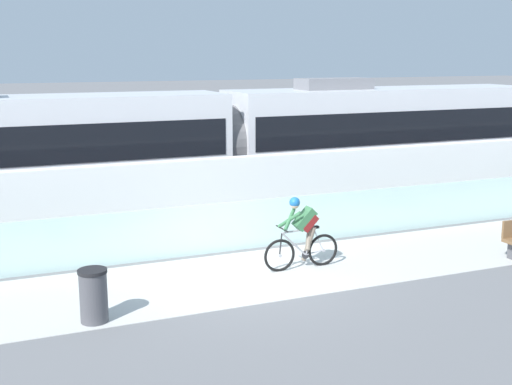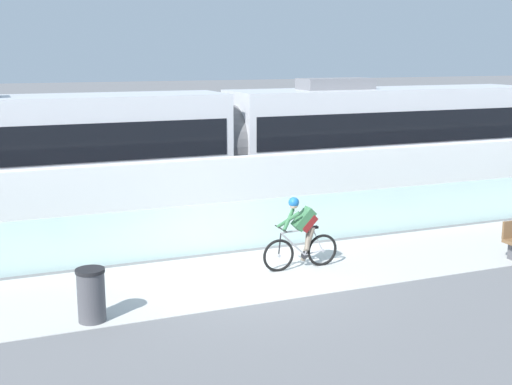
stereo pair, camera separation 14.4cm
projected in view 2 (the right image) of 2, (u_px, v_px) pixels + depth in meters
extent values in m
plane|color=slate|center=(249.00, 275.00, 14.09)|extent=(200.00, 200.00, 0.00)
cube|color=beige|center=(249.00, 275.00, 14.09)|extent=(32.00, 3.20, 0.01)
cube|color=silver|center=(220.00, 228.00, 15.65)|extent=(32.00, 0.05, 1.18)
cube|color=white|center=(197.00, 197.00, 17.20)|extent=(32.00, 0.36, 1.95)
cube|color=#595654|center=(172.00, 213.00, 19.65)|extent=(32.00, 0.08, 0.01)
cube|color=#595654|center=(160.00, 203.00, 20.95)|extent=(32.00, 0.08, 0.01)
cube|color=silver|center=(32.00, 153.00, 18.52)|extent=(11.00, 2.50, 3.10)
cube|color=black|center=(31.00, 140.00, 18.45)|extent=(10.56, 2.54, 1.04)
cube|color=red|center=(36.00, 201.00, 18.80)|extent=(10.78, 2.53, 0.28)
cube|color=#232326|center=(158.00, 197.00, 20.14)|extent=(1.40, 1.88, 0.20)
cylinder|color=black|center=(164.00, 203.00, 19.50)|extent=(0.60, 0.10, 0.60)
cylinder|color=black|center=(153.00, 194.00, 20.80)|extent=(0.60, 0.10, 0.60)
cube|color=silver|center=(385.00, 134.00, 22.79)|extent=(11.00, 2.50, 3.10)
cube|color=black|center=(386.00, 124.00, 22.72)|extent=(10.56, 2.54, 1.04)
cube|color=red|center=(384.00, 173.00, 23.07)|extent=(10.78, 2.53, 0.28)
cube|color=slate|center=(336.00, 84.00, 21.70)|extent=(2.40, 1.10, 0.36)
cube|color=#232326|center=(292.00, 186.00, 21.80)|extent=(1.40, 1.88, 0.20)
cylinder|color=black|center=(301.00, 192.00, 21.16)|extent=(0.60, 0.10, 0.60)
cylinder|color=black|center=(283.00, 184.00, 22.46)|extent=(0.60, 0.10, 0.60)
cube|color=#232326|center=(466.00, 172.00, 24.42)|extent=(1.40, 1.88, 0.20)
cylinder|color=black|center=(479.00, 176.00, 23.78)|extent=(0.60, 0.10, 0.60)
cylinder|color=black|center=(453.00, 170.00, 25.08)|extent=(0.60, 0.10, 0.60)
cube|color=black|center=(510.00, 127.00, 24.82)|extent=(0.16, 2.54, 2.94)
cylinder|color=#59595B|center=(227.00, 142.00, 20.66)|extent=(0.60, 2.30, 2.30)
torus|color=black|center=(279.00, 256.00, 14.27)|extent=(0.72, 0.06, 0.72)
cylinder|color=#99999E|center=(279.00, 256.00, 14.27)|extent=(0.07, 0.10, 0.07)
torus|color=black|center=(322.00, 250.00, 14.66)|extent=(0.72, 0.06, 0.72)
cylinder|color=#99999E|center=(322.00, 250.00, 14.66)|extent=(0.07, 0.10, 0.07)
cylinder|color=#99999E|center=(293.00, 244.00, 14.36)|extent=(0.60, 0.04, 0.58)
cylinder|color=#99999E|center=(309.00, 242.00, 14.49)|extent=(0.22, 0.04, 0.59)
cylinder|color=#99999E|center=(297.00, 231.00, 14.33)|extent=(0.76, 0.04, 0.07)
cylinder|color=#99999E|center=(313.00, 253.00, 14.59)|extent=(0.43, 0.03, 0.09)
cylinder|color=#99999E|center=(317.00, 239.00, 14.57)|extent=(0.27, 0.02, 0.53)
cylinder|color=black|center=(280.00, 244.00, 14.23)|extent=(0.08, 0.03, 0.49)
cube|color=black|center=(313.00, 227.00, 14.46)|extent=(0.24, 0.10, 0.05)
cylinder|color=black|center=(281.00, 229.00, 14.17)|extent=(0.03, 0.58, 0.03)
cylinder|color=#262628|center=(305.00, 255.00, 14.52)|extent=(0.18, 0.02, 0.18)
cube|color=#33663F|center=(304.00, 219.00, 14.34)|extent=(0.50, 0.28, 0.51)
cube|color=maroon|center=(307.00, 222.00, 14.39)|extent=(0.38, 0.30, 0.38)
sphere|color=beige|center=(294.00, 204.00, 14.18)|extent=(0.20, 0.20, 0.20)
sphere|color=#195999|center=(294.00, 202.00, 14.17)|extent=(0.23, 0.23, 0.23)
cylinder|color=#33663F|center=(289.00, 220.00, 14.20)|extent=(0.44, 0.41, 0.41)
cylinder|color=#33663F|center=(289.00, 220.00, 14.20)|extent=(0.44, 0.41, 0.41)
cylinder|color=#726656|center=(308.00, 244.00, 14.50)|extent=(0.29, 0.33, 0.80)
cylinder|color=#726656|center=(308.00, 238.00, 14.47)|extent=(0.29, 0.33, 0.54)
cylinder|color=#47474C|center=(91.00, 297.00, 11.59)|extent=(0.48, 0.48, 0.90)
cylinder|color=black|center=(90.00, 271.00, 11.49)|extent=(0.51, 0.51, 0.06)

